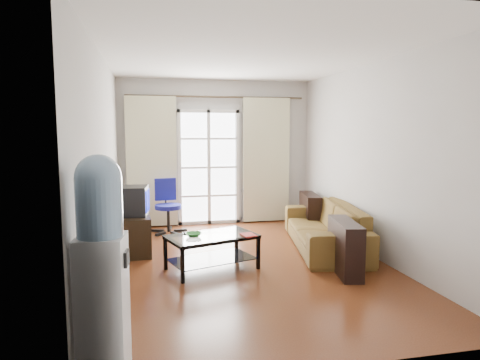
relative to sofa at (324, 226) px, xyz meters
name	(u,v)px	position (x,y,z in m)	size (l,w,h in m)	color
floor	(247,263)	(-1.31, -0.50, -0.33)	(5.20, 5.20, 0.00)	brown
ceiling	(248,56)	(-1.31, -0.50, 2.37)	(5.20, 5.20, 0.00)	white
wall_back	(216,153)	(-1.31, 2.10, 1.02)	(3.60, 0.02, 2.70)	beige
wall_front	(331,189)	(-1.31, -3.10, 1.02)	(3.60, 0.02, 2.70)	beige
wall_left	(103,165)	(-3.11, -0.50, 1.02)	(0.02, 5.20, 2.70)	beige
wall_right	(374,161)	(0.49, -0.50, 1.02)	(0.02, 5.20, 2.70)	beige
french_door	(209,167)	(-1.46, 2.04, 0.75)	(1.16, 0.06, 2.15)	white
curtain_rod	(217,97)	(-1.31, 2.00, 2.05)	(0.04, 0.04, 3.30)	#4C3F2D
curtain_left	(152,162)	(-2.51, 1.98, 0.87)	(0.90, 0.07, 2.35)	beige
curtain_right	(266,160)	(-0.36, 1.98, 0.87)	(0.90, 0.07, 2.35)	beige
radiator	(258,205)	(-0.51, 2.00, 0.00)	(0.64, 0.12, 0.64)	gray
sofa	(324,226)	(0.00, 0.00, 0.00)	(1.28, 2.38, 0.66)	brown
coffee_table	(212,247)	(-1.81, -0.65, -0.04)	(1.24, 0.93, 0.44)	silver
bowl	(194,235)	(-2.04, -0.67, 0.14)	(0.22, 0.22, 0.05)	#338C47
book	(242,236)	(-1.44, -0.80, 0.13)	(0.20, 0.24, 0.02)	maroon
remote	(190,233)	(-2.07, -0.49, 0.12)	(0.15, 0.04, 0.02)	black
tv_stand	(132,234)	(-2.83, 0.30, -0.05)	(0.51, 0.76, 0.56)	black
crt_tv	(131,201)	(-2.82, 0.32, 0.44)	(0.50, 0.50, 0.42)	black
task_chair	(168,217)	(-2.26, 1.46, -0.05)	(0.73, 0.73, 0.93)	black
water_cooler	(101,263)	(-2.91, -2.85, 0.51)	(0.37, 0.36, 1.60)	white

